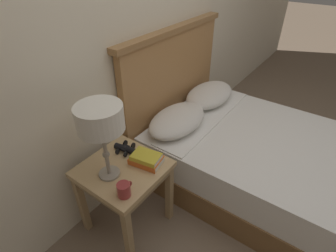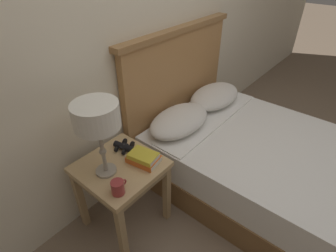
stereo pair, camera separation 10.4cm
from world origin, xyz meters
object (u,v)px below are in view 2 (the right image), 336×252
at_px(nightstand, 121,174).
at_px(binoculars_pair, 124,147).
at_px(bed, 265,163).
at_px(book_stacked_on_top, 143,156).
at_px(coffee_mug, 118,187).
at_px(table_lamp, 97,118).
at_px(book_on_nightstand, 144,159).

height_order(nightstand, binoculars_pair, binoculars_pair).
relative_size(nightstand, bed, 0.27).
distance_m(book_stacked_on_top, coffee_mug, 0.28).
bearing_deg(table_lamp, book_on_nightstand, -28.57).
height_order(bed, book_stacked_on_top, bed).
relative_size(nightstand, table_lamp, 1.16).
xyz_separation_m(table_lamp, coffee_mug, (-0.06, -0.19, -0.35)).
bearing_deg(book_stacked_on_top, book_on_nightstand, 42.84).
relative_size(bed, coffee_mug, 20.00).
bearing_deg(nightstand, book_on_nightstand, -38.26).
bearing_deg(bed, binoculars_pair, 138.30).
bearing_deg(book_on_nightstand, binoculars_pair, 88.16).
height_order(book_stacked_on_top, coffee_mug, coffee_mug).
xyz_separation_m(nightstand, binoculars_pair, (0.13, 0.09, 0.11)).
height_order(nightstand, book_on_nightstand, book_on_nightstand).
relative_size(book_on_nightstand, coffee_mug, 2.14).
relative_size(bed, table_lamp, 4.25).
bearing_deg(book_on_nightstand, nightstand, 141.74).
bearing_deg(bed, book_on_nightstand, 146.72).
height_order(book_on_nightstand, book_stacked_on_top, book_stacked_on_top).
xyz_separation_m(book_stacked_on_top, binoculars_pair, (0.01, 0.19, -0.03)).
height_order(book_stacked_on_top, binoculars_pair, book_stacked_on_top).
xyz_separation_m(nightstand, bed, (0.95, -0.64, -0.19)).
bearing_deg(binoculars_pair, coffee_mug, -137.51).
height_order(table_lamp, coffee_mug, table_lamp).
relative_size(nightstand, book_on_nightstand, 2.55).
bearing_deg(binoculars_pair, nightstand, -144.21).
xyz_separation_m(nightstand, book_on_nightstand, (0.12, -0.10, 0.10)).
distance_m(nightstand, book_on_nightstand, 0.19).
xyz_separation_m(bed, book_stacked_on_top, (-0.83, 0.54, 0.33)).
relative_size(bed, book_stacked_on_top, 10.39).
bearing_deg(book_stacked_on_top, nightstand, 138.87).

